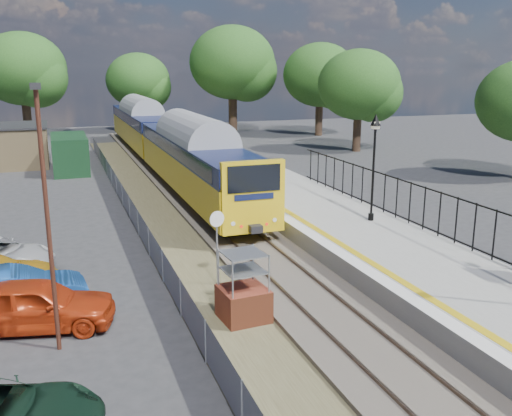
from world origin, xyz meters
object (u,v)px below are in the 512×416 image
train (162,137)px  speed_sign (217,236)px  carpark_lamp (46,205)px  brick_plinth (243,288)px  car_blue (16,291)px  car_red (36,305)px  victorian_lamp_north (375,142)px

train → speed_sign: (-2.50, -23.85, -0.50)m
speed_sign → carpark_lamp: bearing=-165.1°
brick_plinth → carpark_lamp: (-5.25, -0.02, 2.97)m
speed_sign → carpark_lamp: size_ratio=0.39×
train → car_blue: size_ratio=9.56×
train → car_red: train is taller
victorian_lamp_north → car_red: (-13.61, -4.46, -3.54)m
carpark_lamp → car_red: bearing=110.4°
car_red → car_blue: (-0.62, 1.44, -0.05)m
car_red → carpark_lamp: bearing=-146.8°
speed_sign → car_blue: (-6.43, 0.05, -1.13)m
speed_sign → car_blue: size_ratio=0.64×
brick_plinth → victorian_lamp_north: bearing=37.2°
train → car_blue: bearing=-110.6°
car_red → car_blue: size_ratio=1.04×
car_red → brick_plinth: bearing=-91.4°
car_blue → train: bearing=-25.3°
brick_plinth → speed_sign: (-0.00, 2.85, 0.80)m
victorian_lamp_north → car_blue: size_ratio=1.08×
train → speed_sign: bearing=-96.0°
victorian_lamp_north → speed_sign: bearing=-158.5°
train → victorian_lamp_north: bearing=-75.7°
train → brick_plinth: (-2.50, -26.69, -1.30)m
victorian_lamp_north → car_red: 14.75m
car_blue → speed_sign: bearing=-95.2°
train → speed_sign: train is taller
victorian_lamp_north → train: size_ratio=0.11×
speed_sign → carpark_lamp: carpark_lamp is taller
brick_plinth → car_red: (-5.81, 1.46, -0.29)m
victorian_lamp_north → car_blue: victorian_lamp_north is taller
speed_sign → victorian_lamp_north: bearing=7.8°
speed_sign → carpark_lamp: 6.37m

